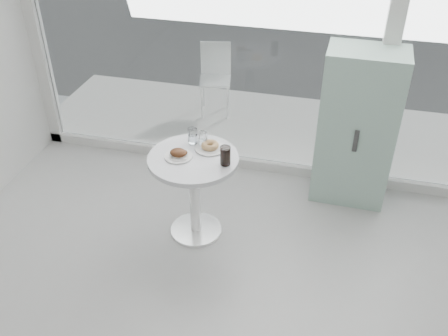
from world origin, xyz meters
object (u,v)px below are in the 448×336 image
(main_table, at_px, (194,180))
(water_tumbler_a, at_px, (193,137))
(mint_cabinet, at_px, (357,128))
(plate_fritter, at_px, (179,154))
(plate_donut, at_px, (210,146))
(cola_glass, at_px, (225,156))
(patio_chair, at_px, (216,74))
(water_tumbler_b, at_px, (203,140))

(main_table, height_order, water_tumbler_a, water_tumbler_a)
(main_table, relative_size, mint_cabinet, 0.54)
(plate_fritter, bearing_deg, main_table, 13.16)
(main_table, height_order, plate_fritter, plate_fritter)
(plate_donut, bearing_deg, cola_glass, -46.79)
(patio_chair, xyz_separation_m, cola_glass, (0.66, -2.17, 0.33))
(plate_fritter, distance_m, water_tumbler_b, 0.25)
(mint_cabinet, xyz_separation_m, patio_chair, (-1.62, 1.25, -0.20))
(water_tumbler_b, height_order, cola_glass, cola_glass)
(patio_chair, distance_m, water_tumbler_a, 1.98)
(water_tumbler_a, xyz_separation_m, cola_glass, (0.33, -0.24, 0.02))
(plate_fritter, height_order, water_tumbler_b, water_tumbler_b)
(plate_fritter, relative_size, water_tumbler_b, 1.81)
(patio_chair, bearing_deg, main_table, -91.76)
(water_tumbler_a, bearing_deg, plate_fritter, -100.81)
(mint_cabinet, distance_m, plate_fritter, 1.62)
(mint_cabinet, xyz_separation_m, plate_donut, (-1.13, -0.73, 0.07))
(plate_fritter, height_order, plate_donut, plate_fritter)
(mint_cabinet, height_order, patio_chair, mint_cabinet)
(main_table, distance_m, cola_glass, 0.40)
(water_tumbler_a, distance_m, cola_glass, 0.41)
(water_tumbler_a, bearing_deg, mint_cabinet, 27.55)
(mint_cabinet, distance_m, patio_chair, 2.06)
(plate_donut, relative_size, water_tumbler_a, 1.90)
(plate_fritter, distance_m, plate_donut, 0.27)
(main_table, distance_m, water_tumbler_a, 0.35)
(mint_cabinet, bearing_deg, water_tumbler_a, -151.34)
(main_table, bearing_deg, mint_cabinet, 35.57)
(mint_cabinet, height_order, water_tumbler_b, mint_cabinet)
(mint_cabinet, relative_size, cola_glass, 9.29)
(patio_chair, relative_size, plate_donut, 3.33)
(mint_cabinet, relative_size, water_tumbler_b, 11.75)
(main_table, distance_m, mint_cabinet, 1.52)
(main_table, relative_size, cola_glass, 4.99)
(mint_cabinet, relative_size, water_tumbler_a, 11.08)
(patio_chair, height_order, water_tumbler_b, water_tumbler_b)
(water_tumbler_a, relative_size, water_tumbler_b, 1.06)
(water_tumbler_a, height_order, water_tumbler_b, water_tumbler_a)
(plate_donut, distance_m, water_tumbler_b, 0.08)
(main_table, bearing_deg, cola_glass, -7.22)
(patio_chair, xyz_separation_m, plate_donut, (0.49, -1.99, 0.28))
(mint_cabinet, distance_m, cola_glass, 1.33)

